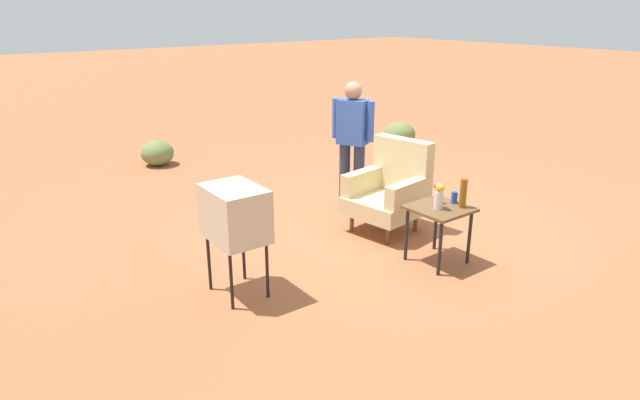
{
  "coord_description": "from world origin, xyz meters",
  "views": [
    {
      "loc": [
        4.5,
        -4.4,
        2.52
      ],
      "look_at": [
        0.29,
        -1.17,
        0.65
      ],
      "focal_mm": 31.12,
      "sensor_mm": 36.0,
      "label": 1
    }
  ],
  "objects_px": {
    "person_standing": "(352,138)",
    "soda_can_blue": "(454,197)",
    "side_table": "(439,215)",
    "soda_can_red": "(439,198)",
    "flower_vase": "(439,195)",
    "armchair": "(390,189)",
    "tv_on_stand": "(235,214)",
    "bottle_tall_amber": "(463,193)"
  },
  "relations": [
    {
      "from": "armchair",
      "to": "tv_on_stand",
      "type": "relative_size",
      "value": 1.03
    },
    {
      "from": "person_standing",
      "to": "soda_can_red",
      "type": "xyz_separation_m",
      "value": [
        1.69,
        -0.27,
        -0.28
      ]
    },
    {
      "from": "person_standing",
      "to": "soda_can_red",
      "type": "bearing_deg",
      "value": -9.19
    },
    {
      "from": "side_table",
      "to": "soda_can_red",
      "type": "distance_m",
      "value": 0.19
    },
    {
      "from": "soda_can_red",
      "to": "flower_vase",
      "type": "distance_m",
      "value": 0.19
    },
    {
      "from": "side_table",
      "to": "bottle_tall_amber",
      "type": "xyz_separation_m",
      "value": [
        0.14,
        0.17,
        0.24
      ]
    },
    {
      "from": "armchair",
      "to": "soda_can_blue",
      "type": "relative_size",
      "value": 8.69
    },
    {
      "from": "bottle_tall_amber",
      "to": "soda_can_blue",
      "type": "xyz_separation_m",
      "value": [
        -0.13,
        0.03,
        -0.09
      ]
    },
    {
      "from": "person_standing",
      "to": "flower_vase",
      "type": "bearing_deg",
      "value": -12.77
    },
    {
      "from": "person_standing",
      "to": "bottle_tall_amber",
      "type": "xyz_separation_m",
      "value": [
        1.91,
        -0.18,
        -0.19
      ]
    },
    {
      "from": "side_table",
      "to": "person_standing",
      "type": "distance_m",
      "value": 1.86
    },
    {
      "from": "armchair",
      "to": "soda_can_blue",
      "type": "bearing_deg",
      "value": -1.96
    },
    {
      "from": "armchair",
      "to": "side_table",
      "type": "distance_m",
      "value": 0.98
    },
    {
      "from": "soda_can_red",
      "to": "bottle_tall_amber",
      "type": "xyz_separation_m",
      "value": [
        0.22,
        0.09,
        0.09
      ]
    },
    {
      "from": "tv_on_stand",
      "to": "side_table",
      "type": "bearing_deg",
      "value": 71.51
    },
    {
      "from": "soda_can_red",
      "to": "soda_can_blue",
      "type": "height_order",
      "value": "same"
    },
    {
      "from": "soda_can_red",
      "to": "flower_vase",
      "type": "height_order",
      "value": "flower_vase"
    },
    {
      "from": "armchair",
      "to": "person_standing",
      "type": "distance_m",
      "value": 0.94
    },
    {
      "from": "flower_vase",
      "to": "side_table",
      "type": "bearing_deg",
      "value": 107.88
    },
    {
      "from": "side_table",
      "to": "soda_can_blue",
      "type": "xyz_separation_m",
      "value": [
        0.01,
        0.21,
        0.15
      ]
    },
    {
      "from": "armchair",
      "to": "soda_can_blue",
      "type": "xyz_separation_m",
      "value": [
        0.96,
        -0.03,
        0.16
      ]
    },
    {
      "from": "side_table",
      "to": "person_standing",
      "type": "height_order",
      "value": "person_standing"
    },
    {
      "from": "armchair",
      "to": "flower_vase",
      "type": "height_order",
      "value": "armchair"
    },
    {
      "from": "flower_vase",
      "to": "soda_can_red",
      "type": "bearing_deg",
      "value": 127.73
    },
    {
      "from": "tv_on_stand",
      "to": "person_standing",
      "type": "height_order",
      "value": "person_standing"
    },
    {
      "from": "person_standing",
      "to": "bottle_tall_amber",
      "type": "distance_m",
      "value": 1.93
    },
    {
      "from": "tv_on_stand",
      "to": "person_standing",
      "type": "bearing_deg",
      "value": 115.75
    },
    {
      "from": "armchair",
      "to": "soda_can_blue",
      "type": "distance_m",
      "value": 0.97
    },
    {
      "from": "bottle_tall_amber",
      "to": "soda_can_blue",
      "type": "distance_m",
      "value": 0.16
    },
    {
      "from": "tv_on_stand",
      "to": "soda_can_blue",
      "type": "xyz_separation_m",
      "value": [
        0.66,
        2.17,
        -0.12
      ]
    },
    {
      "from": "armchair",
      "to": "flower_vase",
      "type": "xyz_separation_m",
      "value": [
        0.97,
        -0.29,
        0.25
      ]
    },
    {
      "from": "soda_can_red",
      "to": "soda_can_blue",
      "type": "relative_size",
      "value": 1.0
    },
    {
      "from": "side_table",
      "to": "person_standing",
      "type": "xyz_separation_m",
      "value": [
        -1.77,
        0.35,
        0.42
      ]
    },
    {
      "from": "soda_can_red",
      "to": "flower_vase",
      "type": "xyz_separation_m",
      "value": [
        0.1,
        -0.13,
        0.09
      ]
    },
    {
      "from": "person_standing",
      "to": "soda_can_blue",
      "type": "height_order",
      "value": "person_standing"
    },
    {
      "from": "soda_can_blue",
      "to": "armchair",
      "type": "bearing_deg",
      "value": 178.04
    },
    {
      "from": "armchair",
      "to": "person_standing",
      "type": "xyz_separation_m",
      "value": [
        -0.82,
        0.11,
        0.44
      ]
    },
    {
      "from": "armchair",
      "to": "side_table",
      "type": "height_order",
      "value": "armchair"
    },
    {
      "from": "soda_can_red",
      "to": "person_standing",
      "type": "bearing_deg",
      "value": 170.81
    },
    {
      "from": "person_standing",
      "to": "soda_can_red",
      "type": "height_order",
      "value": "person_standing"
    },
    {
      "from": "tv_on_stand",
      "to": "bottle_tall_amber",
      "type": "xyz_separation_m",
      "value": [
        0.8,
        2.13,
        -0.03
      ]
    },
    {
      "from": "person_standing",
      "to": "soda_can_red",
      "type": "distance_m",
      "value": 1.73
    }
  ]
}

